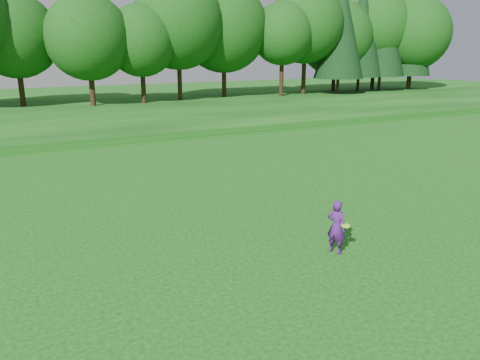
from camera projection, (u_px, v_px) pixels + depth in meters
name	position (u px, v px, depth m)	size (l,w,h in m)	color
ground	(273.00, 289.00, 11.40)	(140.00, 140.00, 0.00)	#0D440E
berm	(67.00, 113.00, 40.34)	(130.00, 30.00, 0.60)	#0D440E
walking_path	(101.00, 145.00, 28.46)	(130.00, 1.60, 0.04)	gray
treeline	(52.00, 21.00, 41.65)	(104.00, 7.00, 15.00)	#0F4210
woman	(337.00, 227.00, 13.24)	(0.58, 0.72, 1.57)	#461767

